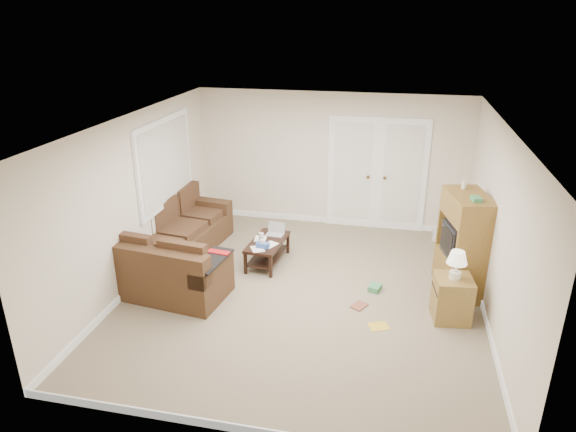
% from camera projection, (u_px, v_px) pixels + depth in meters
% --- Properties ---
extents(floor, '(5.50, 5.50, 0.00)m').
position_uv_depth(floor, '(303.00, 293.00, 7.46)').
color(floor, gray).
rests_on(floor, ground).
extents(ceiling, '(5.00, 5.50, 0.02)m').
position_uv_depth(ceiling, '(305.00, 122.00, 6.53)').
color(ceiling, silver).
rests_on(ceiling, wall_back).
extents(wall_left, '(0.02, 5.50, 2.50)m').
position_uv_depth(wall_left, '(136.00, 200.00, 7.48)').
color(wall_left, silver).
rests_on(wall_left, floor).
extents(wall_right, '(0.02, 5.50, 2.50)m').
position_uv_depth(wall_right, '(498.00, 229.00, 6.51)').
color(wall_right, silver).
rests_on(wall_right, floor).
extents(wall_back, '(5.00, 0.02, 2.50)m').
position_uv_depth(wall_back, '(331.00, 160.00, 9.49)').
color(wall_back, silver).
rests_on(wall_back, floor).
extents(wall_front, '(5.00, 0.02, 2.50)m').
position_uv_depth(wall_front, '(247.00, 326.00, 4.50)').
color(wall_front, silver).
rests_on(wall_front, floor).
extents(baseboards, '(5.00, 5.50, 0.10)m').
position_uv_depth(baseboards, '(303.00, 290.00, 7.44)').
color(baseboards, silver).
rests_on(baseboards, floor).
extents(french_doors, '(1.80, 0.05, 2.13)m').
position_uv_depth(french_doors, '(377.00, 175.00, 9.37)').
color(french_doors, silver).
rests_on(french_doors, floor).
extents(window_left, '(0.05, 1.92, 1.42)m').
position_uv_depth(window_left, '(166.00, 162.00, 8.27)').
color(window_left, silver).
rests_on(window_left, wall_left).
extents(sectional_sofa, '(1.94, 2.96, 0.85)m').
position_uv_depth(sectional_sofa, '(172.00, 251.00, 8.01)').
color(sectional_sofa, '#49301C').
rests_on(sectional_sofa, floor).
extents(coffee_table, '(0.57, 1.01, 0.66)m').
position_uv_depth(coffee_table, '(268.00, 250.00, 8.29)').
color(coffee_table, black).
rests_on(coffee_table, floor).
extents(tv_armoire, '(0.70, 1.01, 1.59)m').
position_uv_depth(tv_armoire, '(463.00, 244.00, 7.28)').
color(tv_armoire, brown).
rests_on(tv_armoire, floor).
extents(side_cabinet, '(0.52, 0.52, 0.99)m').
position_uv_depth(side_cabinet, '(452.00, 295.00, 6.72)').
color(side_cabinet, olive).
rests_on(side_cabinet, floor).
extents(space_heater, '(0.13, 0.12, 0.27)m').
position_uv_depth(space_heater, '(436.00, 234.00, 9.12)').
color(space_heater, silver).
rests_on(space_heater, floor).
extents(floor_magazine, '(0.31, 0.28, 0.01)m').
position_uv_depth(floor_magazine, '(379.00, 326.00, 6.68)').
color(floor_magazine, gold).
rests_on(floor_magazine, floor).
extents(floor_greenbox, '(0.21, 0.24, 0.08)m').
position_uv_depth(floor_greenbox, '(375.00, 288.00, 7.53)').
color(floor_greenbox, '#3D8752').
rests_on(floor_greenbox, floor).
extents(floor_book, '(0.26, 0.28, 0.02)m').
position_uv_depth(floor_book, '(354.00, 304.00, 7.18)').
color(floor_book, brown).
rests_on(floor_book, floor).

